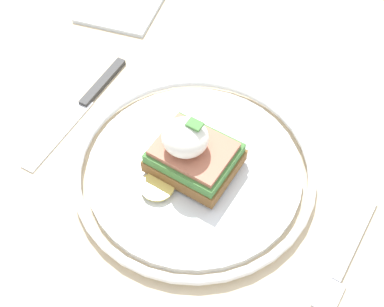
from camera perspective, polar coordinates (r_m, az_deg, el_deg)
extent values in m
cube|color=#C6B28E|center=(0.57, -0.09, -3.56)|extent=(0.96, 0.92, 0.03)
cylinder|color=#C6B28E|center=(1.22, -6.78, 9.64)|extent=(0.06, 0.06, 0.71)
cylinder|color=silver|center=(0.56, 0.00, -1.80)|extent=(0.25, 0.25, 0.01)
torus|color=white|center=(0.55, 0.00, -1.51)|extent=(0.28, 0.28, 0.01)
cube|color=brown|center=(0.54, 0.00, -0.70)|extent=(0.09, 0.08, 0.02)
cube|color=#427A38|center=(0.53, 0.21, 0.06)|extent=(0.09, 0.07, 0.01)
cube|color=#AD664C|center=(0.52, 0.13, 0.58)|extent=(0.08, 0.06, 0.01)
ellipsoid|color=white|center=(0.50, -0.58, 2.20)|extent=(0.05, 0.05, 0.04)
cylinder|color=#EAD166|center=(0.53, -4.12, -3.88)|extent=(0.04, 0.04, 0.00)
cube|color=#47843D|center=(0.49, 0.00, 3.63)|extent=(0.02, 0.01, 0.00)
cube|color=silver|center=(0.54, 18.81, -9.56)|extent=(0.01, 0.11, 0.00)
cube|color=silver|center=(0.51, 15.88, -15.92)|extent=(0.02, 0.04, 0.00)
cube|color=#2D2D2D|center=(0.66, -10.51, 8.34)|extent=(0.02, 0.09, 0.01)
cube|color=silver|center=(0.61, -15.51, 2.30)|extent=(0.03, 0.12, 0.00)
cube|color=silver|center=(0.78, -8.11, 17.27)|extent=(0.14, 0.15, 0.01)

